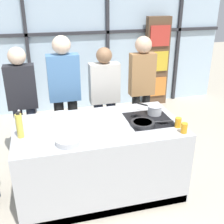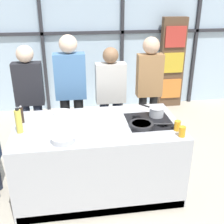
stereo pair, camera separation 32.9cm
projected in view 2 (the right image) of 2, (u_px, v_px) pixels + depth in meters
ground_plane at (99, 187)px, 3.57m from camera, size 18.00×18.00×0.00m
back_window_wall at (83, 40)px, 5.46m from camera, size 6.40×0.10×2.80m
bookshelf at (172, 63)px, 5.73m from camera, size 0.49×0.19×1.82m
demo_island at (98, 157)px, 3.39m from camera, size 1.90×1.03×0.88m
spectator_far_left at (30, 95)px, 3.91m from camera, size 0.39×0.23×1.64m
spectator_center_left at (71, 89)px, 3.96m from camera, size 0.43×0.25×1.77m
spectator_center_right at (111, 95)px, 4.08m from camera, size 0.43×0.22×1.59m
spectator_far_right at (149, 86)px, 4.11m from camera, size 0.37×0.24×1.71m
frying_pan at (142, 125)px, 3.16m from camera, size 0.49×0.28×0.04m
saucepan at (156, 111)px, 3.41m from camera, size 0.26×0.28×0.11m
white_plate at (63, 112)px, 3.51m from camera, size 0.24×0.24×0.01m
mixing_bowl at (63, 139)px, 2.85m from camera, size 0.25×0.25×0.06m
oil_bottle at (19, 121)px, 2.99m from camera, size 0.07×0.07×0.28m
pepper_grinder at (22, 115)px, 3.23m from camera, size 0.05×0.05×0.21m
juice_glass_near at (182, 132)px, 2.94m from camera, size 0.07×0.07×0.11m
juice_glass_far at (177, 126)px, 3.06m from camera, size 0.07×0.07×0.11m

